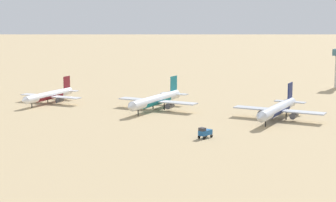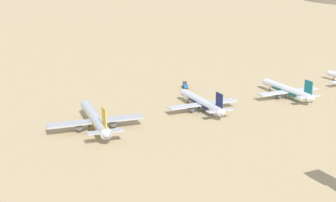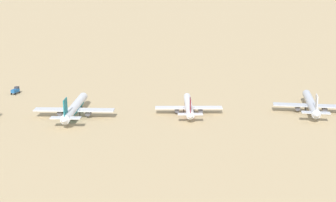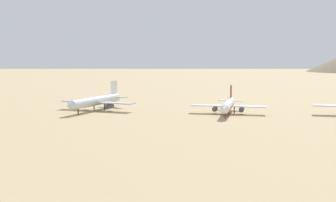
{
  "view_description": "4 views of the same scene",
  "coord_description": "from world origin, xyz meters",
  "px_view_note": "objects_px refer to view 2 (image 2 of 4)",
  "views": [
    {
      "loc": [
        223.09,
        117.21,
        44.59
      ],
      "look_at": [
        5.57,
        11.03,
        5.94
      ],
      "focal_mm": 62.32,
      "sensor_mm": 36.0,
      "label": 1
    },
    {
      "loc": [
        -206.17,
        175.1,
        72.19
      ],
      "look_at": [
        1.21,
        72.65,
        6.08
      ],
      "focal_mm": 51.99,
      "sensor_mm": 36.0,
      "label": 2
    },
    {
      "loc": [
        -230.53,
        -45.2,
        70.32
      ],
      "look_at": [
        8.36,
        -42.49,
        4.9
      ],
      "focal_mm": 54.34,
      "sensor_mm": 36.0,
      "label": 3
    },
    {
      "loc": [
        183.49,
        -33.74,
        23.4
      ],
      "look_at": [
        17.55,
        -75.39,
        6.36
      ],
      "focal_mm": 45.22,
      "sensor_mm": 36.0,
      "label": 4
    }
  ],
  "objects_px": {
    "parked_jet_2": "(287,90)",
    "parked_jet_4": "(95,119)",
    "service_truck": "(185,85)",
    "parked_jet_3": "(202,102)"
  },
  "relations": [
    {
      "from": "parked_jet_4",
      "to": "service_truck",
      "type": "xyz_separation_m",
      "value": [
        47.13,
        -70.93,
        -3.03
      ]
    },
    {
      "from": "parked_jet_2",
      "to": "service_truck",
      "type": "distance_m",
      "value": 59.2
    },
    {
      "from": "parked_jet_2",
      "to": "service_truck",
      "type": "xyz_separation_m",
      "value": [
        42.69,
        40.94,
        -2.37
      ]
    },
    {
      "from": "parked_jet_4",
      "to": "service_truck",
      "type": "height_order",
      "value": "parked_jet_4"
    },
    {
      "from": "parked_jet_2",
      "to": "parked_jet_4",
      "type": "height_order",
      "value": "parked_jet_4"
    },
    {
      "from": "parked_jet_3",
      "to": "service_truck",
      "type": "relative_size",
      "value": 8.17
    },
    {
      "from": "parked_jet_2",
      "to": "parked_jet_4",
      "type": "bearing_deg",
      "value": 92.27
    },
    {
      "from": "parked_jet_3",
      "to": "service_truck",
      "type": "height_order",
      "value": "parked_jet_3"
    },
    {
      "from": "parked_jet_2",
      "to": "service_truck",
      "type": "relative_size",
      "value": 8.21
    },
    {
      "from": "service_truck",
      "to": "parked_jet_3",
      "type": "bearing_deg",
      "value": 162.35
    }
  ]
}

